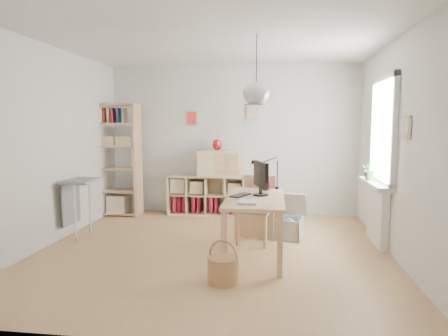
# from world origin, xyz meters

# --- Properties ---
(ground) EXTENTS (4.50, 4.50, 0.00)m
(ground) POSITION_xyz_m (0.00, 0.00, 0.00)
(ground) COLOR #AE7C57
(ground) RESTS_ON ground
(room_shell) EXTENTS (4.50, 4.50, 4.50)m
(room_shell) POSITION_xyz_m (0.55, -0.15, 2.00)
(room_shell) COLOR white
(room_shell) RESTS_ON ground
(window_unit) EXTENTS (0.07, 1.16, 1.46)m
(window_unit) POSITION_xyz_m (2.23, 0.60, 1.55)
(window_unit) COLOR white
(window_unit) RESTS_ON ground
(radiator) EXTENTS (0.10, 0.80, 0.80)m
(radiator) POSITION_xyz_m (2.19, 0.60, 0.40)
(radiator) COLOR white
(radiator) RESTS_ON ground
(windowsill) EXTENTS (0.22, 1.20, 0.06)m
(windowsill) POSITION_xyz_m (2.14, 0.60, 0.83)
(windowsill) COLOR white
(windowsill) RESTS_ON radiator
(desk) EXTENTS (0.70, 1.50, 0.75)m
(desk) POSITION_xyz_m (0.55, -0.15, 0.66)
(desk) COLOR tan
(desk) RESTS_ON ground
(cube_shelf) EXTENTS (1.40, 0.38, 0.72)m
(cube_shelf) POSITION_xyz_m (-0.47, 2.08, 0.30)
(cube_shelf) COLOR #CDAF87
(cube_shelf) RESTS_ON ground
(tall_bookshelf) EXTENTS (0.80, 0.38, 2.00)m
(tall_bookshelf) POSITION_xyz_m (-2.04, 1.80, 1.09)
(tall_bookshelf) COLOR tan
(tall_bookshelf) RESTS_ON ground
(side_table) EXTENTS (0.40, 0.55, 0.85)m
(side_table) POSITION_xyz_m (-2.04, 0.35, 0.67)
(side_table) COLOR gray
(side_table) RESTS_ON ground
(chair) EXTENTS (0.55, 0.55, 0.92)m
(chair) POSITION_xyz_m (0.54, 0.44, 0.53)
(chair) COLOR gray
(chair) RESTS_ON ground
(wicker_basket) EXTENTS (0.33, 0.33, 0.45)m
(wicker_basket) POSITION_xyz_m (0.27, -1.05, 0.15)
(wicker_basket) COLOR #9F7347
(wicker_basket) RESTS_ON ground
(storage_chest) EXTENTS (0.72, 0.77, 0.61)m
(storage_chest) POSITION_xyz_m (0.91, 0.76, 0.20)
(storage_chest) COLOR silver
(storage_chest) RESTS_ON ground
(monitor) EXTENTS (0.21, 0.47, 0.42)m
(monitor) POSITION_xyz_m (0.61, -0.06, 0.99)
(monitor) COLOR black
(monitor) RESTS_ON desk
(keyboard) EXTENTS (0.26, 0.36, 0.02)m
(keyboard) POSITION_xyz_m (0.37, -0.12, 0.76)
(keyboard) COLOR black
(keyboard) RESTS_ON desk
(task_lamp) EXTENTS (0.39, 0.14, 0.41)m
(task_lamp) POSITION_xyz_m (0.63, 0.42, 1.03)
(task_lamp) COLOR black
(task_lamp) RESTS_ON desk
(yarn_ball) EXTENTS (0.16, 0.16, 0.16)m
(yarn_ball) POSITION_xyz_m (0.66, 0.30, 0.83)
(yarn_ball) COLOR #4A0916
(yarn_ball) RESTS_ON desk
(paper_tray) EXTENTS (0.23, 0.27, 0.03)m
(paper_tray) POSITION_xyz_m (0.49, -0.58, 0.76)
(paper_tray) COLOR white
(paper_tray) RESTS_ON desk
(drawer_chest) EXTENTS (0.84, 0.48, 0.46)m
(drawer_chest) POSITION_xyz_m (-0.21, 2.04, 0.95)
(drawer_chest) COLOR #CDAF87
(drawer_chest) RESTS_ON cube_shelf
(red_vase) EXTENTS (0.17, 0.17, 0.20)m
(red_vase) POSITION_xyz_m (-0.25, 2.04, 1.28)
(red_vase) COLOR maroon
(red_vase) RESTS_ON drawer_chest
(potted_plant) EXTENTS (0.28, 0.25, 0.29)m
(potted_plant) POSITION_xyz_m (2.12, 0.77, 1.01)
(potted_plant) COLOR #306726
(potted_plant) RESTS_ON windowsill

